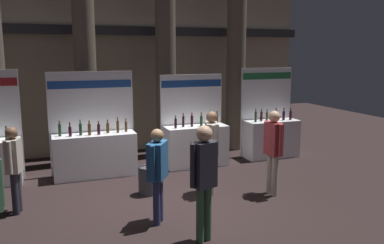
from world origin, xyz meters
TOP-DOWN VIEW (x-y plane):
  - ground_plane at (0.00, 0.00)m, footprint 24.00×24.00m
  - hall_colonnade at (-0.00, 4.35)m, footprint 11.26×1.36m
  - exhibitor_booth_1 at (-1.08, 2.34)m, footprint 1.98×0.66m
  - exhibitor_booth_2 at (1.46, 2.33)m, footprint 1.68×0.66m
  - exhibitor_booth_3 at (3.73, 2.40)m, footprint 1.57×0.66m
  - trash_bin at (-0.22, 0.69)m, footprint 0.38×0.38m
  - visitor_0 at (-0.39, -0.73)m, footprint 0.45×0.53m
  - visitor_1 at (1.03, 0.29)m, footprint 0.35×0.56m
  - visitor_5 at (-2.69, 0.57)m, footprint 0.29×0.48m
  - visitor_6 at (0.09, -1.63)m, footprint 0.50×0.32m
  - visitor_7 at (2.17, -0.21)m, footprint 0.25×0.54m

SIDE VIEW (x-z plane):
  - ground_plane at x=0.00m, z-range 0.00..0.00m
  - trash_bin at x=-0.22m, z-range 0.00..0.58m
  - exhibitor_booth_2 at x=1.46m, z-range -0.55..1.78m
  - exhibitor_booth_1 at x=-1.08m, z-range -0.61..1.84m
  - exhibitor_booth_3 at x=3.73m, z-range -0.61..1.86m
  - visitor_5 at x=-2.69m, z-range 0.13..1.73m
  - visitor_0 at x=-0.39m, z-range 0.17..1.82m
  - visitor_7 at x=2.17m, z-range 0.17..1.91m
  - visitor_1 at x=1.03m, z-range 0.18..1.90m
  - visitor_6 at x=0.09m, z-range 0.18..2.01m
  - hall_colonnade at x=0.00m, z-range -0.12..6.22m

